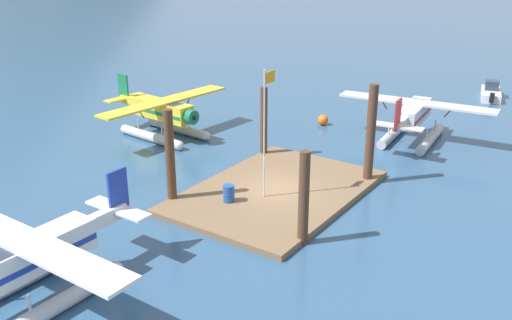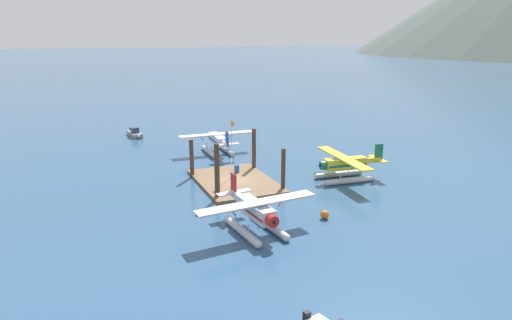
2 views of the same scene
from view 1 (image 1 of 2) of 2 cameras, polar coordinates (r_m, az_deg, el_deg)
The scene contains 13 objects.
ground_plane at distance 30.18m, azimuth 2.02°, elevation -3.48°, with size 1200.00×1200.00×0.00m, color #2D5175.
dock_platform at distance 30.12m, azimuth 2.03°, elevation -3.22°, with size 11.43×7.81×0.30m, color brown.
piling_near_left at distance 24.54m, azimuth 4.84°, elevation -3.91°, with size 0.47×0.47×4.36m, color #4C3323.
piling_near_right at distance 31.23m, azimuth 11.48°, elevation 2.48°, with size 0.51×0.51×5.62m, color #4C3323.
piling_far_left at distance 28.55m, azimuth -8.66°, elevation 0.24°, with size 0.48×0.48×4.99m, color #4C3323.
piling_far_right at distance 34.71m, azimuth 0.79°, elevation 3.77°, with size 0.44×0.44×4.49m, color #4C3323.
flagpole at distance 27.87m, azimuth 0.98°, elevation 4.04°, with size 0.95×0.10×6.61m.
fuel_drum at distance 28.51m, azimuth -2.77°, elevation -3.38°, with size 0.62×0.62×0.88m.
mooring_buoy at distance 42.03m, azimuth 6.78°, elevation 4.04°, with size 0.77×0.77×0.77m, color orange.
seaplane_white_port_fwd at distance 22.48m, azimuth -21.47°, elevation -9.60°, with size 7.98×10.41×3.84m.
seaplane_yellow_bow_right at distance 39.22m, azimuth -9.30°, elevation 4.50°, with size 10.48×7.97×3.84m.
seaplane_silver_stbd_aft at distance 39.42m, azimuth 15.60°, elevation 4.08°, with size 7.96×10.49×3.84m.
boat_white_open_se at distance 53.44m, azimuth 22.61°, elevation 6.31°, with size 4.79×2.51×1.50m.
Camera 1 is at (-23.31, -14.62, 12.41)m, focal length 39.66 mm.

